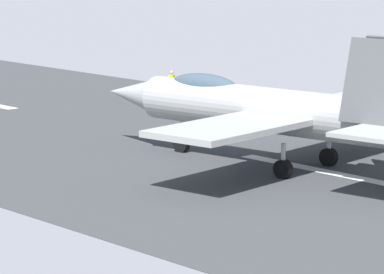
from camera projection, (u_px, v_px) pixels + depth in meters
ground_plane at (307, 168)px, 46.47m from camera, size 400.00×400.00×0.00m
runway_strip at (307, 168)px, 46.45m from camera, size 240.00×26.00×0.02m
fighter_jet at (271, 109)px, 46.39m from camera, size 17.18×14.61×5.60m
crew_person at (172, 85)px, 66.01m from camera, size 0.48×0.59×1.66m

